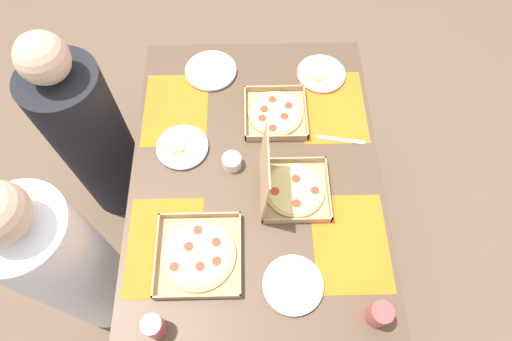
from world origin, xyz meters
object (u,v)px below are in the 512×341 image
plate_far_right (293,285)px  diner_right_seat (94,141)px  pizza_box_center (288,186)px  condiment_bowl (232,162)px  plate_far_left (182,147)px  plate_near_right (211,71)px  diner_left_seat (71,266)px  pizza_box_edge_far (199,255)px  plate_middle (320,74)px  cup_spare (379,314)px  cup_red (154,326)px  pizza_box_corner_right (275,114)px

plate_far_right → diner_right_seat: 1.14m
pizza_box_center → condiment_bowl: 0.24m
plate_far_left → plate_near_right: bearing=-15.0°
condiment_bowl → diner_left_seat: 0.76m
pizza_box_edge_far → plate_middle: bearing=-31.9°
diner_right_seat → condiment_bowl: bearing=-112.4°
pizza_box_edge_far → cup_spare: 0.62m
plate_near_right → cup_red: cup_red is taller
plate_far_right → plate_near_right: 0.97m
pizza_box_edge_far → plate_middle: (0.79, -0.49, -0.00)m
condiment_bowl → diner_left_seat: size_ratio=0.06×
condiment_bowl → cup_red: bearing=158.3°
plate_middle → condiment_bowl: 0.57m
pizza_box_center → diner_right_seat: bearing=65.7°
plate_far_right → plate_near_right: bearing=17.9°
plate_near_right → pizza_box_center: bearing=-152.6°
pizza_box_center → diner_right_seat: (0.38, 0.85, -0.27)m
pizza_box_center → plate_far_left: (0.19, 0.40, -0.04)m
plate_far_left → plate_far_right: bearing=-143.5°
plate_far_right → plate_near_right: (0.92, 0.30, 0.00)m
plate_middle → diner_left_seat: diner_left_seat is taller
plate_far_left → plate_middle: same height
plate_far_left → cup_red: bearing=176.7°
cup_red → cup_spare: (0.02, -0.70, -0.00)m
plate_middle → plate_far_left: bearing=121.7°
plate_middle → condiment_bowl: condiment_bowl is taller
cup_red → cup_spare: bearing=-88.3°
plate_near_right → cup_spare: size_ratio=2.30×
diner_right_seat → cup_red: bearing=-154.4°
plate_far_left → condiment_bowl: 0.21m
plate_far_right → plate_middle: plate_middle is taller
pizza_box_edge_far → diner_right_seat: size_ratio=0.25×
plate_far_left → plate_near_right: 0.40m
cup_spare → condiment_bowl: size_ratio=1.32×
plate_far_left → diner_right_seat: diner_right_seat is taller
plate_middle → cup_red: (-1.02, 0.61, 0.04)m
pizza_box_corner_right → cup_red: cup_red is taller
pizza_box_corner_right → plate_middle: size_ratio=1.21×
pizza_box_center → plate_near_right: (0.58, 0.30, -0.04)m
plate_far_left → cup_spare: bearing=-134.3°
plate_far_left → diner_left_seat: diner_left_seat is taller
pizza_box_edge_far → plate_far_right: 0.33m
plate_middle → cup_spare: 1.00m
diner_left_seat → pizza_box_center: bearing=-76.7°
pizza_box_edge_far → cup_spare: bearing=-110.3°
pizza_box_corner_right → plate_near_right: (0.23, 0.27, -0.00)m
pizza_box_center → pizza_box_corner_right: pizza_box_center is taller
plate_far_left → condiment_bowl: (-0.08, -0.20, 0.01)m
pizza_box_edge_far → pizza_box_center: bearing=-53.3°
plate_far_right → diner_right_seat: bearing=49.3°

